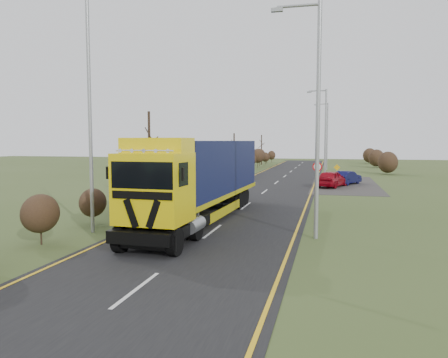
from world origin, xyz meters
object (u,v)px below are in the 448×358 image
(lorry, at_px, (202,174))
(car_red_hatchback, at_px, (332,179))
(streetlight_near, at_px, (315,109))
(car_blue_sedan, at_px, (347,178))
(speed_sign, at_px, (317,172))

(lorry, distance_m, car_red_hatchback, 19.74)
(lorry, height_order, car_red_hatchback, lorry)
(car_red_hatchback, xyz_separation_m, streetlight_near, (-0.80, -21.33, 4.68))
(lorry, xyz_separation_m, car_blue_sedan, (7.95, 21.37, -1.77))
(lorry, bearing_deg, streetlight_near, -23.59)
(car_blue_sedan, bearing_deg, lorry, 96.13)
(car_red_hatchback, bearing_deg, streetlight_near, 107.44)
(car_red_hatchback, height_order, car_blue_sedan, car_red_hatchback)
(speed_sign, bearing_deg, car_red_hatchback, 81.21)
(car_blue_sedan, relative_size, speed_sign, 1.51)
(streetlight_near, bearing_deg, lorry, 154.11)
(car_red_hatchback, xyz_separation_m, speed_sign, (-1.07, -6.90, 1.07))
(lorry, xyz_separation_m, streetlight_near, (5.73, -2.78, 3.02))
(streetlight_near, bearing_deg, car_blue_sedan, 84.74)
(car_red_hatchback, distance_m, speed_sign, 7.06)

